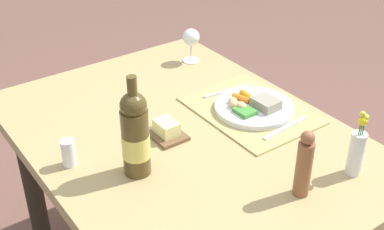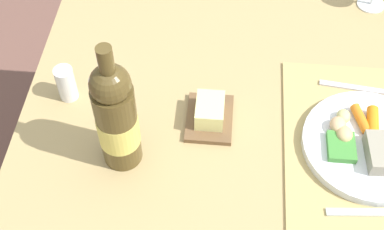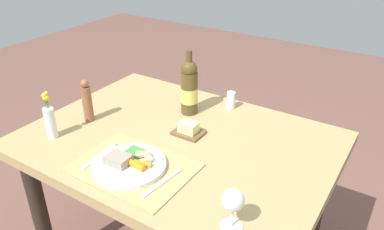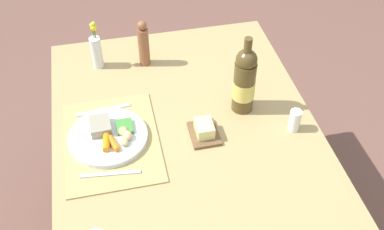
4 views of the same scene
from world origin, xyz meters
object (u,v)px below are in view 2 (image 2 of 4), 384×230
Objects in this scene: dining_table at (232,155)px; salt_shaker at (66,83)px; fork at (380,212)px; wine_bottle at (116,118)px; butter_dish at (210,114)px; dinner_plate at (369,144)px; knife at (364,89)px.

salt_shaker is at bearing 81.21° from dining_table.
fork is 0.65× the size of wine_bottle.
butter_dish is 0.41× the size of wine_bottle.
fork is 0.39m from butter_dish.
fork is at bearing -177.13° from dinner_plate.
dining_table is at bearing 83.65° from dinner_plate.
dining_table is 9.96× the size of butter_dish.
butter_dish is at bearing -58.03° from wine_bottle.
wine_bottle is at bearing 75.25° from fork.
salt_shaker is at bearing 82.88° from butter_dish.
knife is 0.36m from butter_dish.
wine_bottle reaches higher than salt_shaker.
dining_table is at bearing -107.78° from butter_dish.
wine_bottle is (-0.11, 0.17, 0.11)m from butter_dish.
wine_bottle is (-0.06, 0.51, 0.11)m from dinner_plate.
wine_bottle is at bearing -134.90° from salt_shaker.
dining_table is 0.41m from salt_shaker.
knife is at bearing -66.85° from wine_bottle.
dinner_plate reaches higher than dining_table.
wine_bottle reaches higher than butter_dish.
dining_table is 4.66× the size of dinner_plate.
dinner_plate reaches higher than butter_dish.
salt_shaker reaches higher than butter_dish.
salt_shaker is (-0.07, 0.66, 0.03)m from knife.
fork is 1.58× the size of butter_dish.
butter_dish is (0.20, 0.34, 0.01)m from fork.
butter_dish reaches higher than dining_table.
fork reaches higher than dining_table.
knife is 0.57m from wine_bottle.
knife is at bearing -83.73° from salt_shaker.
fork is 2.38× the size of salt_shaker.
knife is (0.31, -0.00, 0.00)m from fork.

